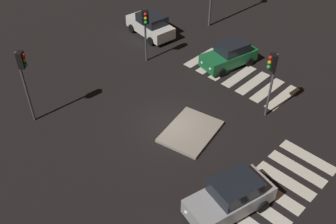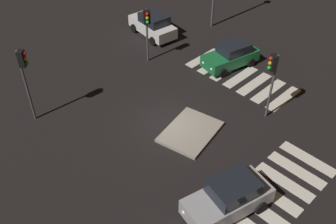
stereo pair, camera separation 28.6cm
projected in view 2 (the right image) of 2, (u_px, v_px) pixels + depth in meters
name	position (u px, v px, depth m)	size (l,w,h in m)	color
ground_plane	(168.00, 125.00, 23.50)	(80.00, 80.00, 0.00)	black
traffic_island	(190.00, 132.00, 22.90)	(3.98, 3.31, 0.18)	gray
car_silver	(229.00, 198.00, 18.25)	(4.52, 2.77, 1.86)	#9EA0A5
car_white	(153.00, 25.00, 31.25)	(2.42, 4.44, 1.86)	silver
car_green	(231.00, 55.00, 27.83)	(4.30, 2.58, 1.77)	#196B38
traffic_light_east	(272.00, 71.00, 22.00)	(0.53, 0.54, 4.33)	#47474C
traffic_light_north	(147.00, 23.00, 26.88)	(0.54, 0.53, 4.04)	#47474C
traffic_light_west	(24.00, 69.00, 21.65)	(0.54, 0.53, 4.74)	#47474C
crosswalk_near	(272.00, 195.00, 19.51)	(7.60, 3.20, 0.02)	silver
crosswalk_side	(241.00, 77.00, 27.30)	(3.20, 7.60, 0.02)	silver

